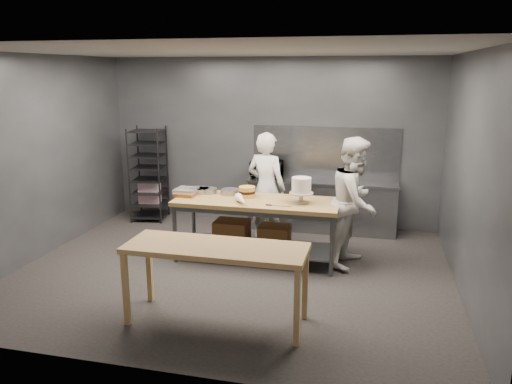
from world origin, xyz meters
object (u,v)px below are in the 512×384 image
speed_rack (149,175)px  chef_right (355,202)px  near_counter (216,253)px  layer_cake (247,192)px  frosted_cake_stand (301,187)px  work_table (254,222)px  chef_behind (266,188)px  microwave (266,169)px

speed_rack → chef_right: bearing=-20.1°
near_counter → layer_cake: bearing=95.2°
speed_rack → frosted_cake_stand: (3.12, -1.62, 0.30)m
chef_right → speed_rack: bearing=85.3°
speed_rack → chef_right: chef_right is taller
frosted_cake_stand → speed_rack: bearing=152.6°
work_table → layer_cake: bearing=142.2°
frosted_cake_stand → work_table: bearing=175.0°
speed_rack → chef_behind: (2.43, -0.77, 0.05)m
near_counter → speed_rack: 4.32m
work_table → microwave: 1.71m
work_table → frosted_cake_stand: frosted_cake_stand is taller
near_counter → chef_behind: (-0.04, 2.77, 0.10)m
near_counter → chef_right: size_ratio=1.07×
frosted_cake_stand → microwave: bearing=117.3°
chef_right → frosted_cake_stand: 0.80m
speed_rack → chef_behind: bearing=-17.6°
near_counter → microwave: 3.64m
chef_right → layer_cake: chef_right is taller
work_table → frosted_cake_stand: size_ratio=6.42×
chef_behind → layer_cake: 0.70m
layer_cake → frosted_cake_stand: bearing=-11.1°
work_table → chef_right: size_ratio=1.29×
frosted_cake_stand → layer_cake: bearing=168.9°
chef_behind → frosted_cake_stand: (0.69, -0.85, 0.25)m
chef_behind → near_counter: bearing=107.2°
microwave → layer_cake: size_ratio=2.23×
near_counter → frosted_cake_stand: (0.65, 1.93, 0.35)m
layer_cake → chef_behind: bearing=78.0°
microwave → layer_cake: bearing=-88.5°
chef_right → layer_cake: (-1.58, -0.04, 0.07)m
near_counter → layer_cake: 2.11m
frosted_cake_stand → layer_cake: frosted_cake_stand is taller
speed_rack → chef_right: (3.87, -1.41, 0.08)m
chef_behind → chef_right: size_ratio=0.98×
near_counter → layer_cake: size_ratio=8.22×
near_counter → chef_behind: chef_behind is taller
near_counter → chef_right: bearing=56.9°
chef_behind → chef_right: bearing=172.2°
near_counter → frosted_cake_stand: size_ratio=5.35×
microwave → work_table: bearing=-84.0°
microwave → frosted_cake_stand: (0.88, -1.70, 0.11)m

